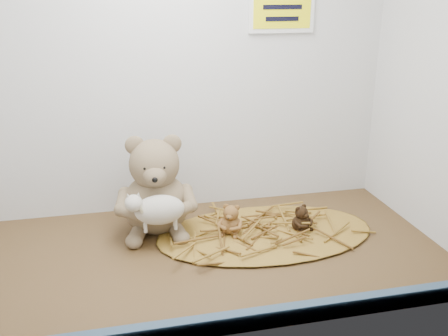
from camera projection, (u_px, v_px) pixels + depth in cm
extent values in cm
cube|color=#452D18|center=(193.00, 256.00, 117.96)|extent=(120.00, 60.00, 0.40)
cube|color=silver|center=(171.00, 48.00, 130.36)|extent=(120.00, 0.40, 90.00)
cube|color=silver|center=(445.00, 55.00, 115.34)|extent=(0.40, 60.00, 90.00)
cube|color=#354B65|center=(219.00, 324.00, 90.91)|extent=(119.28, 2.20, 3.60)
ellipsoid|color=brown|center=(266.00, 233.00, 127.94)|extent=(56.28, 32.68, 1.09)
cube|color=yellow|center=(282.00, 7.00, 132.71)|extent=(16.00, 1.20, 11.00)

